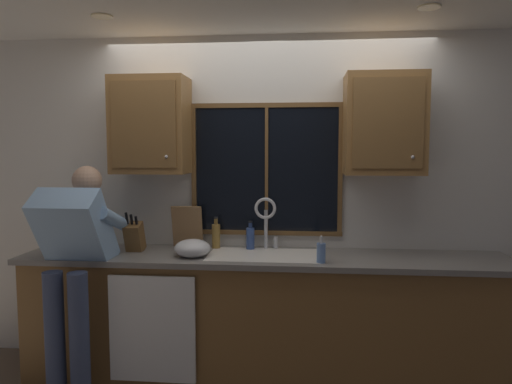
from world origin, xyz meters
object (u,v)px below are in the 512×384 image
at_px(knife_block, 134,237).
at_px(cutting_board, 187,227).
at_px(mixing_bowl, 192,248).
at_px(bottle_green_glass, 250,238).
at_px(bottle_tall_clear, 216,235).
at_px(soap_dispenser, 321,252).
at_px(person_standing, 75,255).

height_order(knife_block, cutting_board, cutting_board).
xyz_separation_m(cutting_board, mixing_bowl, (0.11, -0.31, -0.10)).
xyz_separation_m(bottle_green_glass, bottle_tall_clear, (-0.27, 0.02, 0.01)).
distance_m(knife_block, soap_dispenser, 1.39).
distance_m(bottle_green_glass, bottle_tall_clear, 0.27).
bearing_deg(bottle_tall_clear, soap_dispenser, -26.80).
distance_m(mixing_bowl, bottle_tall_clear, 0.32).
bearing_deg(knife_block, bottle_tall_clear, 16.53).
bearing_deg(mixing_bowl, person_standing, -163.79).
bearing_deg(bottle_tall_clear, bottle_green_glass, -3.47).
bearing_deg(bottle_green_glass, bottle_tall_clear, 176.53).
bearing_deg(cutting_board, soap_dispenser, -22.03).
bearing_deg(bottle_green_glass, soap_dispenser, -36.28).
distance_m(cutting_board, bottle_tall_clear, 0.24).
height_order(cutting_board, bottle_green_glass, cutting_board).
bearing_deg(cutting_board, bottle_tall_clear, -3.35).
bearing_deg(knife_block, bottle_green_glass, 10.46).
relative_size(bottle_green_glass, bottle_tall_clear, 0.90).
distance_m(mixing_bowl, soap_dispenser, 0.91).
height_order(soap_dispenser, bottle_green_glass, bottle_green_glass).
bearing_deg(person_standing, mixing_bowl, 16.21).
relative_size(mixing_bowl, bottle_tall_clear, 1.06).
bearing_deg(soap_dispenser, mixing_bowl, 173.53).
bearing_deg(soap_dispenser, bottle_green_glass, 143.72).
bearing_deg(bottle_green_glass, person_standing, -156.43).
distance_m(knife_block, mixing_bowl, 0.49).
xyz_separation_m(knife_block, bottle_green_glass, (0.85, 0.16, -0.02)).
relative_size(knife_block, cutting_board, 0.97).
relative_size(cutting_board, mixing_bowl, 1.28).
bearing_deg(soap_dispenser, bottle_tall_clear, 153.20).
xyz_separation_m(mixing_bowl, bottle_tall_clear, (0.12, 0.30, 0.04)).
relative_size(cutting_board, bottle_green_glass, 1.52).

